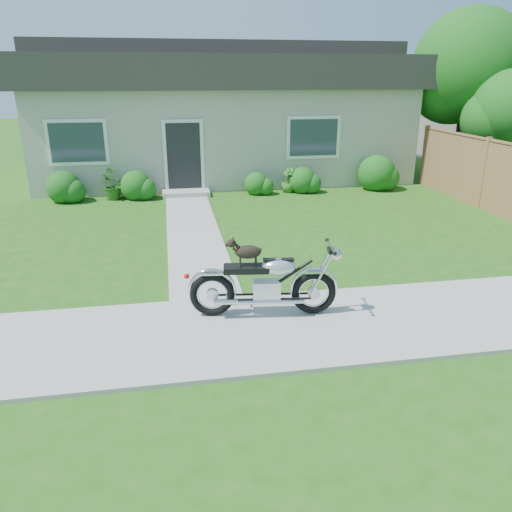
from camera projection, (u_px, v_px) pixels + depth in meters
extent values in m
plane|color=#235114|center=(317.00, 325.00, 7.23)|extent=(80.00, 80.00, 0.00)
cube|color=#9E9B93|center=(317.00, 323.00, 7.23)|extent=(24.00, 2.20, 0.04)
cube|color=#9E9B93|center=(193.00, 230.00, 11.61)|extent=(1.20, 8.00, 0.03)
cube|color=beige|center=(222.00, 132.00, 17.83)|extent=(12.00, 6.00, 3.00)
cube|color=#2D2B28|center=(221.00, 72.00, 17.15)|extent=(12.60, 6.60, 1.00)
cube|color=#2D2B28|center=(220.00, 50.00, 16.91)|extent=(12.60, 2.00, 0.60)
cube|color=black|center=(184.00, 159.00, 14.93)|extent=(1.00, 0.06, 2.10)
cube|color=#9E9B93|center=(186.00, 193.00, 14.94)|extent=(1.40, 0.70, 0.16)
cube|color=#2D3847|center=(77.00, 142.00, 14.25)|extent=(1.70, 0.05, 1.30)
cube|color=#2D3847|center=(313.00, 137.00, 15.40)|extent=(1.70, 0.05, 1.30)
cube|color=#A07048|center=(484.00, 175.00, 13.28)|extent=(0.08, 6.50, 1.80)
cube|color=#A07048|center=(425.00, 155.00, 16.27)|extent=(0.12, 0.12, 1.90)
cube|color=#A07048|center=(484.00, 173.00, 13.27)|extent=(0.12, 0.12, 1.90)
cube|color=#A07048|center=(489.00, 140.00, 12.97)|extent=(0.08, 6.50, 0.08)
cylinder|color=#3D2B1C|center=(503.00, 159.00, 15.29)|extent=(0.28, 0.28, 1.97)
sphere|color=#195416|center=(511.00, 110.00, 14.79)|extent=(2.36, 2.36, 2.36)
cylinder|color=#3D2B1C|center=(460.00, 136.00, 16.79)|extent=(0.28, 0.28, 2.98)
sphere|color=#195416|center=(469.00, 66.00, 16.04)|extent=(3.58, 3.58, 3.58)
sphere|color=#195416|center=(483.00, 85.00, 16.03)|extent=(2.62, 2.62, 2.62)
sphere|color=#195416|center=(302.00, 181.00, 15.32)|extent=(0.85, 0.85, 0.85)
sphere|color=#195416|center=(256.00, 184.00, 15.10)|extent=(0.72, 0.72, 0.72)
sphere|color=#195416|center=(64.00, 188.00, 14.15)|extent=(0.95, 0.95, 0.95)
sphere|color=#195416|center=(377.00, 174.00, 15.66)|extent=(1.18, 1.18, 1.18)
sphere|color=#195416|center=(136.00, 186.00, 14.49)|extent=(0.90, 0.90, 0.90)
imported|color=#235917|center=(111.00, 185.00, 14.40)|extent=(1.00, 0.98, 0.84)
imported|color=#2A701E|center=(288.00, 180.00, 15.28)|extent=(0.59, 0.59, 0.76)
torus|color=black|center=(314.00, 293.00, 7.39)|extent=(0.68, 0.20, 0.67)
torus|color=black|center=(212.00, 295.00, 7.32)|extent=(0.68, 0.20, 0.67)
cube|color=silver|center=(267.00, 290.00, 7.34)|extent=(0.43, 0.29, 0.30)
ellipsoid|color=silver|center=(278.00, 267.00, 7.22)|extent=(0.54, 0.35, 0.26)
cube|color=black|center=(246.00, 269.00, 7.21)|extent=(0.68, 0.34, 0.09)
cube|color=silver|center=(315.00, 271.00, 7.27)|extent=(0.32, 0.18, 0.03)
cube|color=silver|center=(212.00, 273.00, 7.20)|extent=(0.32, 0.18, 0.03)
cylinder|color=silver|center=(331.00, 246.00, 7.15)|extent=(0.10, 0.60, 0.03)
sphere|color=silver|center=(336.00, 254.00, 7.19)|extent=(0.19, 0.19, 0.17)
cylinder|color=silver|center=(267.00, 302.00, 7.26)|extent=(1.10, 0.20, 0.06)
ellipsoid|color=black|center=(248.00, 252.00, 7.12)|extent=(0.40, 0.23, 0.20)
sphere|color=black|center=(231.00, 243.00, 7.06)|extent=(0.14, 0.14, 0.12)
cylinder|color=black|center=(240.00, 260.00, 7.20)|extent=(0.04, 0.04, 0.16)
cylinder|color=black|center=(240.00, 262.00, 7.12)|extent=(0.04, 0.04, 0.16)
cylinder|color=black|center=(256.00, 259.00, 7.21)|extent=(0.04, 0.04, 0.16)
cylinder|color=black|center=(256.00, 262.00, 7.13)|extent=(0.04, 0.04, 0.16)
torus|color=#C47634|center=(235.00, 247.00, 7.08)|extent=(0.07, 0.11, 0.10)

